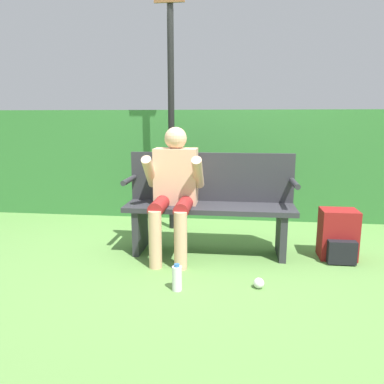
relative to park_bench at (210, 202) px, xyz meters
name	(u,v)px	position (x,y,z in m)	size (l,w,h in m)	color
ground_plane	(209,253)	(0.00, -0.06, -0.48)	(40.00, 40.00, 0.00)	#5B8942
hedge_back	(218,164)	(0.00, 1.34, 0.20)	(12.00, 0.39, 1.35)	#337033
park_bench	(210,202)	(0.00, 0.00, 0.00)	(1.56, 0.42, 0.93)	#2D2D33
person_seated	(174,185)	(-0.32, -0.13, 0.18)	(0.53, 0.61, 1.18)	#DBA884
backpack	(338,236)	(1.17, -0.06, -0.26)	(0.32, 0.33, 0.45)	maroon
water_bottle	(177,278)	(-0.18, -0.87, -0.38)	(0.07, 0.07, 0.20)	white
signpost	(171,93)	(-0.49, 0.71, 1.04)	(0.32, 0.09, 2.73)	black
parked_car	(334,134)	(3.84, 11.36, 0.19)	(4.51, 3.30, 1.37)	#B7BCC6
litter_crumple	(259,283)	(0.43, -0.76, -0.44)	(0.08, 0.08, 0.08)	silver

